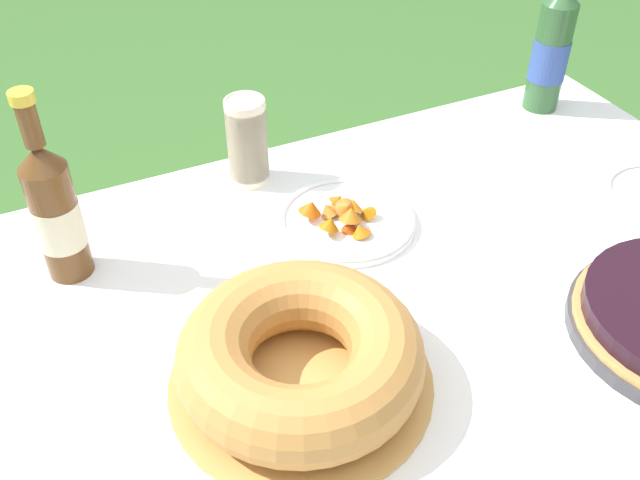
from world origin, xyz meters
TOP-DOWN VIEW (x-y plane):
  - garden_table at (0.00, 0.00)m, footprint 1.71×1.05m
  - tablecloth at (0.00, 0.00)m, footprint 1.72×1.06m
  - bundt_cake at (-0.05, -0.03)m, footprint 0.35×0.35m
  - cup_stack at (0.06, 0.44)m, footprint 0.07×0.07m
  - cider_bottle_green at (0.71, 0.44)m, footprint 0.07×0.07m
  - cider_bottle_amber at (-0.29, 0.33)m, footprint 0.07×0.07m
  - snack_plate_left at (0.15, 0.25)m, footprint 0.23×0.23m

SIDE VIEW (x-z plane):
  - garden_table at x=0.00m, z-range 0.28..0.96m
  - tablecloth at x=0.00m, z-range 0.61..0.72m
  - snack_plate_left at x=0.15m, z-range 0.66..0.72m
  - bundt_cake at x=-0.05m, z-range 0.68..0.78m
  - cup_stack at x=0.06m, z-range 0.68..0.84m
  - cider_bottle_amber at x=-0.29m, z-range 0.64..0.95m
  - cider_bottle_green at x=0.71m, z-range 0.64..0.98m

